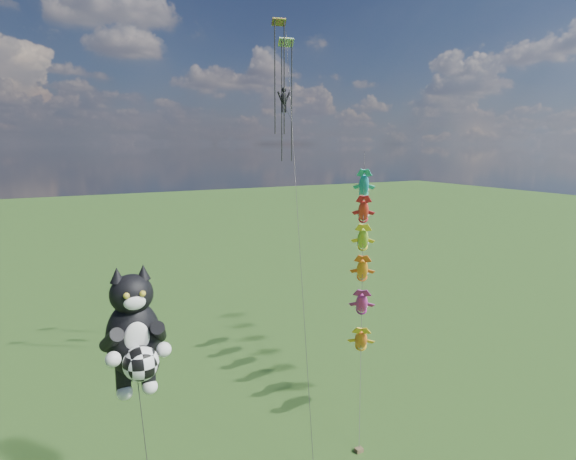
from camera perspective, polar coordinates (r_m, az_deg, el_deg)
name	(u,v)px	position (r m, az deg, el deg)	size (l,w,h in m)	color
cat_kite_rig	(134,333)	(19.55, -17.75, -11.57)	(2.38, 4.01, 11.63)	brown
fish_windsock_rig	(363,254)	(33.01, 8.84, -2.88)	(9.50, 12.97, 15.55)	brown
parafoil_rig	(284,94)	(35.73, -0.45, 15.86)	(7.42, 16.42, 24.56)	brown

